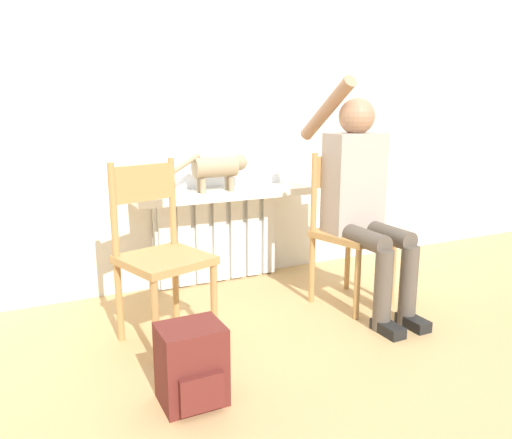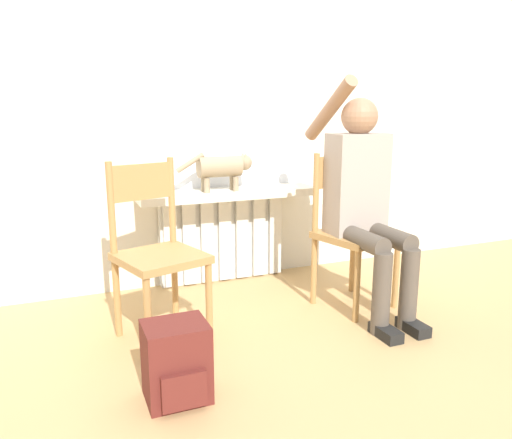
# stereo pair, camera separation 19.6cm
# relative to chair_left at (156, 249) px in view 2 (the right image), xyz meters

# --- Properties ---
(ground_plane) EXTENTS (12.00, 12.00, 0.00)m
(ground_plane) POSITION_rel_chair_left_xyz_m (0.61, -0.44, -0.48)
(ground_plane) COLOR tan
(wall_with_window) EXTENTS (7.00, 0.06, 2.70)m
(wall_with_window) POSITION_rel_chair_left_xyz_m (0.61, 0.79, 0.87)
(wall_with_window) COLOR white
(wall_with_window) RESTS_ON ground_plane
(radiator) EXTENTS (0.89, 0.08, 0.62)m
(radiator) POSITION_rel_chair_left_xyz_m (0.61, 0.72, -0.17)
(radiator) COLOR silver
(radiator) RESTS_ON ground_plane
(windowsill) EXTENTS (1.20, 0.31, 0.05)m
(windowsill) POSITION_rel_chair_left_xyz_m (0.61, 0.61, 0.16)
(windowsill) COLOR silver
(windowsill) RESTS_ON radiator
(window_glass) EXTENTS (1.15, 0.01, 0.96)m
(window_glass) POSITION_rel_chair_left_xyz_m (0.61, 0.76, 0.66)
(window_glass) COLOR white
(window_glass) RESTS_ON windowsill
(chair_left) EXTENTS (0.50, 0.50, 0.94)m
(chair_left) POSITION_rel_chair_left_xyz_m (0.00, 0.00, 0.00)
(chair_left) COLOR #B2844C
(chair_left) RESTS_ON ground_plane
(chair_right) EXTENTS (0.49, 0.49, 0.94)m
(chair_right) POSITION_rel_chair_left_xyz_m (1.19, 0.00, 0.00)
(chair_right) COLOR #B2844C
(chair_right) RESTS_ON ground_plane
(person) EXTENTS (0.36, 0.96, 1.38)m
(person) POSITION_rel_chair_left_xyz_m (1.20, -0.10, 0.23)
(person) COLOR brown
(person) RESTS_ON ground_plane
(cat) EXTENTS (0.51, 0.13, 0.26)m
(cat) POSITION_rel_chair_left_xyz_m (0.56, 0.57, 0.34)
(cat) COLOR #9E896B
(cat) RESTS_ON windowsill
(backpack) EXTENTS (0.26, 0.24, 0.34)m
(backpack) POSITION_rel_chair_left_xyz_m (-0.06, -0.64, -0.32)
(backpack) COLOR maroon
(backpack) RESTS_ON ground_plane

